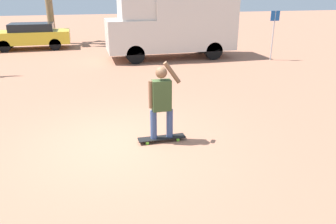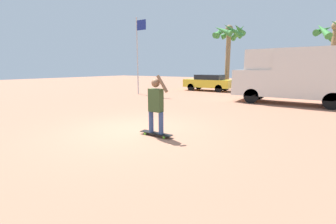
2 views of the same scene
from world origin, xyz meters
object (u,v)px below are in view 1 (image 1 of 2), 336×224
at_px(skateboard, 162,138).
at_px(camper_van, 173,24).
at_px(street_sign, 274,29).
at_px(person_skateboarder, 161,99).
at_px(parked_car_yellow, 31,35).

height_order(skateboard, camper_van, camper_van).
relative_size(camper_van, street_sign, 2.69).
xyz_separation_m(person_skateboarder, parked_car_yellow, (-4.20, 13.42, -0.24)).
bearing_deg(skateboard, street_sign, 45.97).
height_order(person_skateboarder, camper_van, camper_van).
bearing_deg(person_skateboarder, parked_car_yellow, 107.38).
bearing_deg(person_skateboarder, street_sign, 45.96).
distance_m(skateboard, person_skateboarder, 0.91).
relative_size(person_skateboarder, camper_van, 0.28).
relative_size(skateboard, parked_car_yellow, 0.25).
relative_size(parked_car_yellow, street_sign, 1.85).
bearing_deg(street_sign, camper_van, 158.30).
relative_size(skateboard, camper_van, 0.17).
relative_size(skateboard, street_sign, 0.47).
distance_m(person_skateboarder, camper_van, 9.42).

